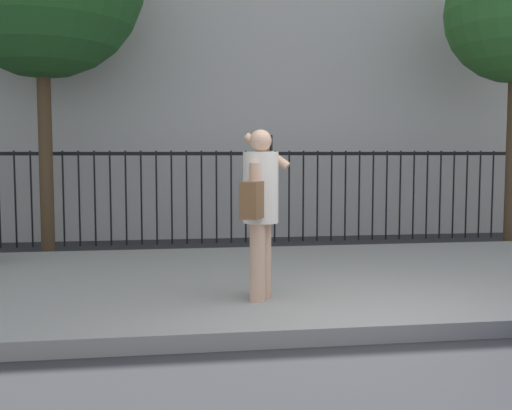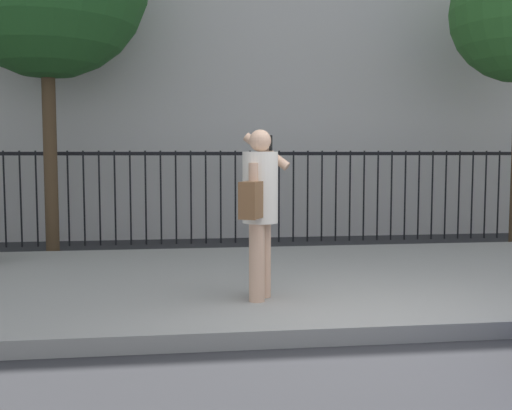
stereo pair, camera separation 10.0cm
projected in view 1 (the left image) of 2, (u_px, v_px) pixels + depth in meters
ground_plane at (387, 344)px, 5.11m from camera, size 60.00×60.00×0.00m
sidewalk at (320, 281)px, 7.27m from camera, size 28.00×4.40×0.15m
iron_fence at (268, 184)px, 10.84m from camera, size 12.03×0.04×1.60m
pedestrian_on_phone at (260, 202)px, 5.93m from camera, size 0.57×0.72×1.64m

